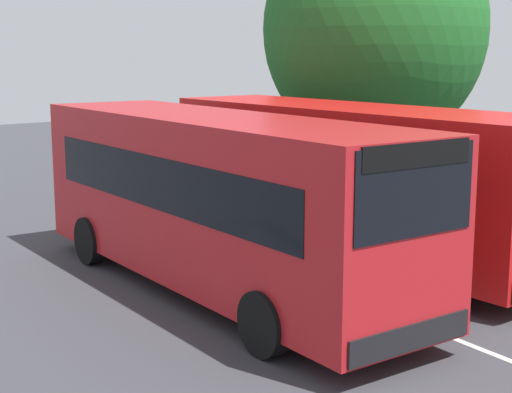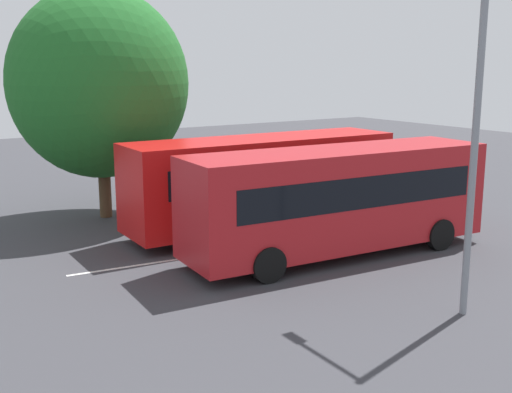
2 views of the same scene
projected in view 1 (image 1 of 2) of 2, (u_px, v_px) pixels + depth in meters
name	position (u px, v px, depth m)	size (l,w,h in m)	color
ground_plane	(277.00, 269.00, 15.43)	(68.18, 68.18, 0.00)	#38383D
bus_far_left	(217.00, 196.00, 13.69)	(9.55, 3.03, 3.13)	#AD191E
bus_center_left	(351.00, 175.00, 16.09)	(9.48, 2.75, 3.13)	red
depot_tree	(373.00, 29.00, 21.35)	(6.37, 5.73, 8.18)	#4C3823
lane_stripe_outer_left	(277.00, 269.00, 15.43)	(13.81, 0.12, 0.01)	silver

